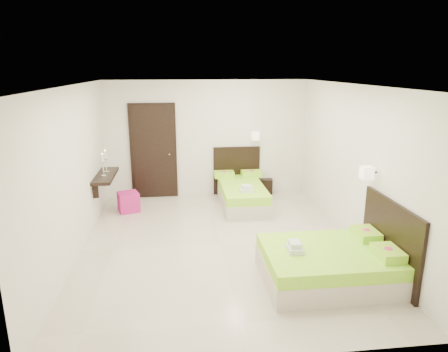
{
  "coord_description": "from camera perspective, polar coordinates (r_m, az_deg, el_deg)",
  "views": [
    {
      "loc": [
        -0.64,
        -6.1,
        2.87
      ],
      "look_at": [
        0.1,
        0.3,
        1.1
      ],
      "focal_mm": 32.0,
      "sensor_mm": 36.0,
      "label": 1
    }
  ],
  "objects": [
    {
      "name": "bed_double",
      "position": [
        5.82,
        15.42,
        -11.78
      ],
      "size": [
        1.78,
        1.51,
        1.47
      ],
      "color": "beige",
      "rests_on": "ground"
    },
    {
      "name": "nightstand",
      "position": [
        9.45,
        5.69,
        -1.33
      ],
      "size": [
        0.43,
        0.4,
        0.34
      ],
      "primitive_type": "cube",
      "rotation": [
        0.0,
        0.0,
        -0.15
      ],
      "color": "black",
      "rests_on": "ground"
    },
    {
      "name": "console_shelf",
      "position": [
        8.1,
        -16.64,
        0.0
      ],
      "size": [
        0.35,
        1.2,
        0.78
      ],
      "color": "black",
      "rests_on": "ground"
    },
    {
      "name": "door",
      "position": [
        9.0,
        -10.04,
        3.45
      ],
      "size": [
        1.02,
        0.15,
        2.14
      ],
      "color": "black",
      "rests_on": "ground"
    },
    {
      "name": "floor",
      "position": [
        6.77,
        -0.56,
        -9.71
      ],
      "size": [
        5.5,
        5.5,
        0.0
      ],
      "primitive_type": "plane",
      "color": "#C2B4A1",
      "rests_on": "ground"
    },
    {
      "name": "bed_single",
      "position": [
        8.56,
        2.55,
        -2.32
      ],
      "size": [
        1.07,
        1.78,
        1.47
      ],
      "color": "beige",
      "rests_on": "ground"
    },
    {
      "name": "ottoman",
      "position": [
        8.41,
        -13.48,
        -3.61
      ],
      "size": [
        0.5,
        0.5,
        0.4
      ],
      "primitive_type": "cube",
      "rotation": [
        0.0,
        0.0,
        0.31
      ],
      "color": "#A71664",
      "rests_on": "ground"
    }
  ]
}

